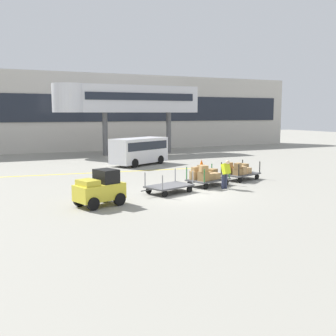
# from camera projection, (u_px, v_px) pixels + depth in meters

# --- Properties ---
(ground_plane) EXTENTS (120.00, 120.00, 0.00)m
(ground_plane) POSITION_uv_depth(u_px,v_px,m) (186.00, 194.00, 20.44)
(ground_plane) COLOR gray
(apron_lead_line) EXTENTS (18.27, 2.35, 0.01)m
(apron_lead_line) POSITION_uv_depth(u_px,v_px,m) (84.00, 173.00, 27.39)
(apron_lead_line) COLOR yellow
(apron_lead_line) RESTS_ON ground_plane
(terminal_building) EXTENTS (54.35, 2.51, 8.23)m
(terminal_building) POSITION_uv_depth(u_px,v_px,m) (73.00, 112.00, 43.19)
(terminal_building) COLOR #BCB7AD
(terminal_building) RESTS_ON ground_plane
(jet_bridge) EXTENTS (14.31, 3.00, 6.68)m
(jet_bridge) POSITION_uv_depth(u_px,v_px,m) (122.00, 100.00, 39.13)
(jet_bridge) COLOR silver
(jet_bridge) RESTS_ON ground_plane
(baggage_tug) EXTENTS (2.34, 1.77, 1.58)m
(baggage_tug) POSITION_uv_depth(u_px,v_px,m) (100.00, 189.00, 17.72)
(baggage_tug) COLOR gold
(baggage_tug) RESTS_ON ground_plane
(baggage_cart_lead) EXTENTS (3.08, 2.05, 1.10)m
(baggage_cart_lead) POSITION_uv_depth(u_px,v_px,m) (169.00, 186.00, 20.61)
(baggage_cart_lead) COLOR #4C4C4F
(baggage_cart_lead) RESTS_ON ground_plane
(baggage_cart_middle) EXTENTS (3.08, 2.05, 1.24)m
(baggage_cart_middle) POSITION_uv_depth(u_px,v_px,m) (206.00, 176.00, 22.57)
(baggage_cart_middle) COLOR #4C4C4F
(baggage_cart_middle) RESTS_ON ground_plane
(baggage_cart_tail) EXTENTS (3.08, 2.05, 1.12)m
(baggage_cart_tail) POSITION_uv_depth(u_px,v_px,m) (239.00, 171.00, 24.66)
(baggage_cart_tail) COLOR #4C4C4F
(baggage_cart_tail) RESTS_ON ground_plane
(baggage_handler) EXTENTS (0.47, 0.48, 1.56)m
(baggage_handler) POSITION_uv_depth(u_px,v_px,m) (225.00, 173.00, 21.70)
(baggage_handler) COLOR #2D334C
(baggage_handler) RESTS_ON ground_plane
(shuttle_van) EXTENTS (5.15, 3.81, 2.10)m
(shuttle_van) POSITION_uv_depth(u_px,v_px,m) (139.00, 149.00, 31.73)
(shuttle_van) COLOR silver
(shuttle_van) RESTS_ON ground_plane
(safety_cone_near) EXTENTS (0.36, 0.36, 0.55)m
(safety_cone_near) POSITION_uv_depth(u_px,v_px,m) (202.00, 163.00, 30.70)
(safety_cone_near) COLOR #EA590F
(safety_cone_near) RESTS_ON ground_plane
(safety_cone_far) EXTENTS (0.36, 0.36, 0.55)m
(safety_cone_far) POSITION_uv_depth(u_px,v_px,m) (236.00, 166.00, 28.78)
(safety_cone_far) COLOR #EA590F
(safety_cone_far) RESTS_ON ground_plane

